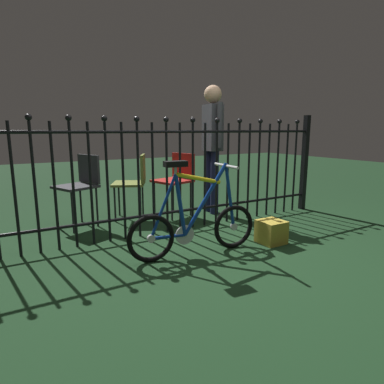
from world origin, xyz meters
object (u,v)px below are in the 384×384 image
at_px(display_crate, 271,232).
at_px(chair_red, 177,177).
at_px(chair_charcoal, 81,182).
at_px(bicycle, 195,223).
at_px(chair_olive, 135,179).
at_px(person_visitor, 212,138).

bearing_deg(display_crate, chair_red, 102.32).
distance_m(chair_red, display_crate, 1.57).
height_order(chair_charcoal, display_crate, chair_charcoal).
relative_size(bicycle, chair_olive, 1.52).
relative_size(chair_charcoal, chair_red, 1.02).
bearing_deg(display_crate, chair_charcoal, 134.40).
xyz_separation_m(chair_charcoal, chair_olive, (0.66, 0.00, -0.02)).
height_order(chair_charcoal, person_visitor, person_visitor).
xyz_separation_m(chair_red, chair_olive, (-0.56, 0.10, -0.01)).
xyz_separation_m(bicycle, display_crate, (0.84, -0.11, -0.18)).
bearing_deg(bicycle, chair_charcoal, 115.59).
bearing_deg(chair_charcoal, chair_olive, 0.30).
xyz_separation_m(chair_olive, person_visitor, (1.04, -0.23, 0.52)).
bearing_deg(display_crate, bicycle, 172.38).
bearing_deg(person_visitor, display_crate, -96.61).
distance_m(chair_red, chair_olive, 0.57).
relative_size(chair_charcoal, chair_olive, 1.02).
bearing_deg(bicycle, chair_olive, 91.46).
xyz_separation_m(bicycle, person_visitor, (1.00, 1.24, 0.74)).
height_order(chair_red, chair_olive, chair_olive).
bearing_deg(chair_olive, display_crate, -60.87).
relative_size(chair_charcoal, display_crate, 3.46).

